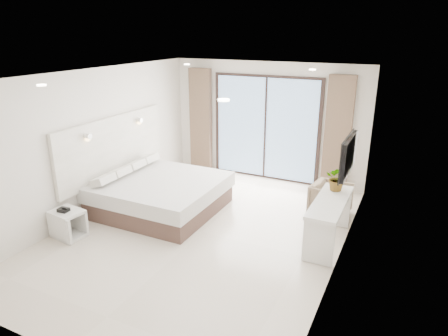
{
  "coord_description": "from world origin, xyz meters",
  "views": [
    {
      "loc": [
        3.07,
        -5.43,
        3.35
      ],
      "look_at": [
        0.23,
        0.4,
        1.1
      ],
      "focal_mm": 32.0,
      "sensor_mm": 36.0,
      "label": 1
    }
  ],
  "objects_px": {
    "console_desk": "(329,212)",
    "nightstand": "(68,224)",
    "bed": "(160,194)",
    "armchair": "(331,198)"
  },
  "relations": [
    {
      "from": "console_desk",
      "to": "nightstand",
      "type": "bearing_deg",
      "value": -156.99
    },
    {
      "from": "bed",
      "to": "nightstand",
      "type": "xyz_separation_m",
      "value": [
        -0.78,
        -1.6,
        -0.09
      ]
    },
    {
      "from": "bed",
      "to": "console_desk",
      "type": "xyz_separation_m",
      "value": [
        3.24,
        0.11,
        0.23
      ]
    },
    {
      "from": "bed",
      "to": "armchair",
      "type": "bearing_deg",
      "value": 21.64
    },
    {
      "from": "nightstand",
      "to": "armchair",
      "type": "bearing_deg",
      "value": 43.5
    },
    {
      "from": "bed",
      "to": "nightstand",
      "type": "distance_m",
      "value": 1.78
    },
    {
      "from": "bed",
      "to": "armchair",
      "type": "height_order",
      "value": "bed"
    },
    {
      "from": "bed",
      "to": "console_desk",
      "type": "bearing_deg",
      "value": 1.91
    },
    {
      "from": "armchair",
      "to": "bed",
      "type": "bearing_deg",
      "value": 119.32
    },
    {
      "from": "bed",
      "to": "nightstand",
      "type": "relative_size",
      "value": 3.91
    }
  ]
}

